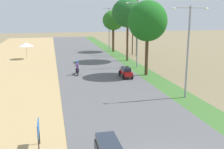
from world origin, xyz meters
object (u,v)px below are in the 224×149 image
median_tree_third (113,21)px  streetlamp_mid (137,30)px  car_sedan_red (126,72)px  streetlamp_near (188,46)px  motorbike_ahead_second (77,68)px  vendor_umbrella (26,44)px  streetlamp_far (109,26)px  street_signboard (38,130)px  utility_pole_near (133,25)px  utility_pole_far (137,26)px  median_tree_nearest (148,21)px  median_tree_second (128,13)px

median_tree_third → streetlamp_mid: bearing=-90.7°
streetlamp_mid → car_sedan_red: size_ratio=3.72×
streetlamp_near → motorbike_ahead_second: bearing=127.4°
vendor_umbrella → streetlamp_far: size_ratio=0.32×
motorbike_ahead_second → street_signboard: bearing=-102.1°
median_tree_third → utility_pole_near: utility_pole_near is taller
streetlamp_far → utility_pole_far: utility_pole_far is taller
median_tree_nearest → motorbike_ahead_second: size_ratio=4.65×
street_signboard → car_sedan_red: bearing=58.7°
vendor_umbrella → car_sedan_red: vendor_umbrella is taller
median_tree_second → motorbike_ahead_second: 12.83m
streetlamp_near → street_signboard: bearing=-151.3°
streetlamp_near → median_tree_third: bearing=89.6°
streetlamp_far → utility_pole_near: 7.11m
median_tree_nearest → utility_pole_far: 14.35m
street_signboard → vendor_umbrella: bearing=95.6°
median_tree_second → streetlamp_mid: 5.36m
vendor_umbrella → utility_pole_far: (17.55, -0.53, 2.70)m
streetlamp_far → motorbike_ahead_second: 22.19m
median_tree_nearest → streetlamp_mid: bearing=85.6°
streetlamp_near → utility_pole_near: (2.68, 24.36, 0.59)m
vendor_umbrella → streetlamp_mid: (14.66, -9.80, 2.56)m
median_tree_second → car_sedan_red: 12.58m
vendor_umbrella → streetlamp_near: size_ratio=0.33×
median_tree_second → median_tree_third: size_ratio=1.22×
vendor_umbrella → motorbike_ahead_second: vendor_umbrella is taller
utility_pole_near → motorbike_ahead_second: (-10.78, -13.75, -4.17)m
streetlamp_far → motorbike_ahead_second: (-8.10, -20.32, -3.75)m
streetlamp_near → motorbike_ahead_second: (-8.10, 10.61, -3.58)m
utility_pole_far → vendor_umbrella: bearing=178.3°
median_tree_second → streetlamp_mid: median_tree_second is taller
streetlamp_mid → utility_pole_near: (2.68, 10.91, 0.16)m
utility_pole_near → car_sedan_red: bearing=-109.1°
utility_pole_near → motorbike_ahead_second: utility_pole_near is taller
streetlamp_near → utility_pole_near: utility_pole_near is taller
utility_pole_far → streetlamp_near: bearing=-97.2°
streetlamp_near → motorbike_ahead_second: 13.82m
street_signboard → utility_pole_far: size_ratio=0.16×
streetlamp_near → streetlamp_mid: 13.46m
streetlamp_far → streetlamp_mid: bearing=-90.0°
street_signboard → streetlamp_near: (11.76, 6.45, 3.33)m
street_signboard → median_tree_second: 28.11m
median_tree_nearest → median_tree_third: bearing=88.4°
median_tree_second → motorbike_ahead_second: size_ratio=5.03×
streetlamp_near → vendor_umbrella: bearing=122.2°
median_tree_nearest → median_tree_second: size_ratio=0.92×
streetlamp_far → utility_pole_far: 8.71m
street_signboard → streetlamp_far: size_ratio=0.19×
median_tree_nearest → motorbike_ahead_second: median_tree_nearest is taller
median_tree_second → streetlamp_far: 12.80m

